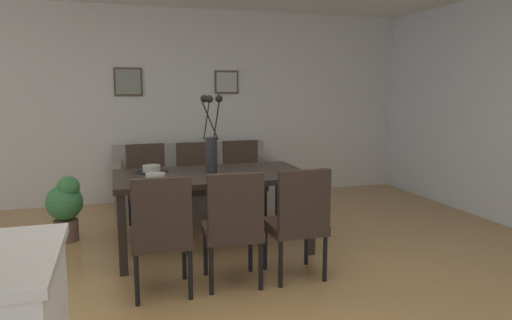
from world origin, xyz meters
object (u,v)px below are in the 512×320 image
Objects in this scene: dining_table at (212,181)px; dining_chair_mid_left at (298,218)px; bowl_near_left at (156,176)px; bowl_near_right at (152,168)px; centerpiece_vase at (211,144)px; dining_chair_near_right at (147,182)px; dining_chair_far_right at (196,179)px; framed_picture_center at (227,82)px; dining_chair_far_left at (233,223)px; dining_chair_near_left at (161,230)px; framed_picture_left at (128,82)px; sofa at (195,185)px; potted_plant at (65,205)px; dining_chair_mid_right at (243,176)px.

dining_chair_mid_left is at bearing -61.11° from dining_table.
bowl_near_left and bowl_near_right have the same top height.
bowl_near_right is at bearing 157.83° from centerpiece_vase.
dining_chair_near_right is 1.25× the size of centerpiece_vase.
framed_picture_center is at bearing 62.04° from dining_chair_far_right.
dining_chair_far_left is 1.00× the size of dining_chair_mid_left.
centerpiece_vase is at bearing 58.50° from dining_chair_near_left.
dining_chair_far_left is 3.32m from framed_picture_left.
sofa reaches higher than potted_plant.
sofa is (0.65, 1.44, -0.50)m from bowl_near_right.
potted_plant is at bearing -171.73° from dining_chair_mid_right.
dining_chair_mid_right is (0.05, 1.85, 0.00)m from dining_chair_mid_left.
framed_picture_left reaches higher than centerpiece_vase.
dining_chair_far_right is 5.41× the size of bowl_near_left.
centerpiece_vase is (-0.51, 0.93, 0.51)m from dining_chair_mid_left.
sofa is (0.65, 1.88, -0.50)m from bowl_near_left.
dining_chair_mid_left is 5.41× the size of bowl_near_left.
framed_picture_left reaches higher than sofa.
dining_chair_near_right is at bearing 179.82° from dining_chair_far_right.
framed_picture_center is (1.21, 1.24, 1.11)m from dining_chair_near_right.
dining_chair_far_left is 1.00× the size of dining_chair_mid_right.
sofa is 6.00× the size of framed_picture_center.
dining_chair_far_left is at bearing -90.78° from dining_chair_far_right.
dining_table is 0.93m from dining_chair_far_left.
dining_chair_near_right is (0.03, 1.83, 0.00)m from dining_chair_near_left.
framed_picture_center is at bearing 36.44° from potted_plant.
bowl_near_left is (-0.52, 0.69, 0.27)m from dining_chair_far_left.
dining_chair_near_right is 0.88m from potted_plant.
framed_picture_left is (-0.12, 2.37, 0.84)m from bowl_near_left.
centerpiece_vase reaches higher than dining_chair_mid_left.
bowl_near_left is 2.06m from sofa.
dining_chair_mid_left is 2.46m from potted_plant.
dining_table is at bearing -107.21° from framed_picture_center.
dining_chair_far_right is 1.00× the size of dining_chair_mid_left.
potted_plant is (-0.83, 0.86, -0.41)m from bowl_near_left.
dining_table is at bearing 58.50° from dining_chair_near_left.
dining_chair_near_left is (-0.57, -0.93, -0.15)m from dining_table.
dining_chair_near_right is at bearing 121.00° from centerpiece_vase.
dining_chair_near_left is 1.00× the size of dining_chair_far_right.
dining_chair_near_left is 0.45× the size of sofa.
dining_chair_mid_right is 0.45× the size of sofa.
dining_chair_near_right is 1.16m from bowl_near_left.
dining_chair_far_right is at bearing 105.51° from dining_chair_mid_left.
dining_chair_near_left is at bearing -88.18° from framed_picture_left.
framed_picture_center reaches higher than dining_chair_near_right.
framed_picture_center is (0.66, 1.24, 1.11)m from dining_chair_far_right.
sofa is at bearing 86.29° from centerpiece_vase.
bowl_near_right is at bearing -26.76° from potted_plant.
framed_picture_center reaches higher than dining_chair_mid_left.
bowl_near_right reaches higher than sofa.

